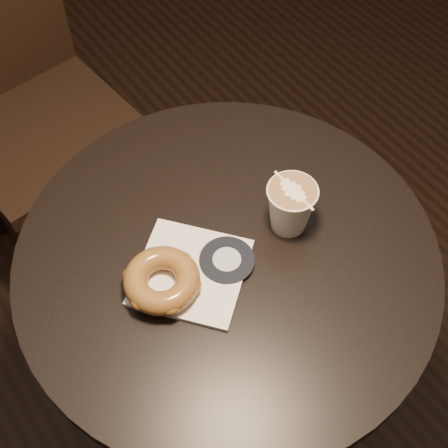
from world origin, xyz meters
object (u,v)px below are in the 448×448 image
object	(u,v)px
chair	(12,76)
latte_cup	(290,208)
pastry_bag	(191,272)
doughnut	(162,280)
cafe_table	(227,309)

from	to	relation	value
chair	latte_cup	xyz separation A→B (m)	(0.18, -0.81, 0.21)
pastry_bag	latte_cup	xyz separation A→B (m)	(0.19, -0.02, 0.04)
pastry_bag	doughnut	bearing A→B (deg)	138.43
pastry_bag	latte_cup	size ratio (longest dim) A/B	1.80
doughnut	latte_cup	size ratio (longest dim) A/B	1.28
cafe_table	latte_cup	bearing A→B (deg)	-6.35
pastry_bag	latte_cup	distance (m)	0.19
doughnut	latte_cup	distance (m)	0.24
pastry_bag	latte_cup	world-z (taller)	latte_cup
cafe_table	chair	world-z (taller)	chair
pastry_bag	cafe_table	bearing A→B (deg)	-40.62
doughnut	latte_cup	xyz separation A→B (m)	(0.24, -0.02, 0.02)
pastry_bag	chair	bearing A→B (deg)	50.83
cafe_table	chair	xyz separation A→B (m)	(-0.07, 0.79, 0.04)
cafe_table	chair	bearing A→B (deg)	94.83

